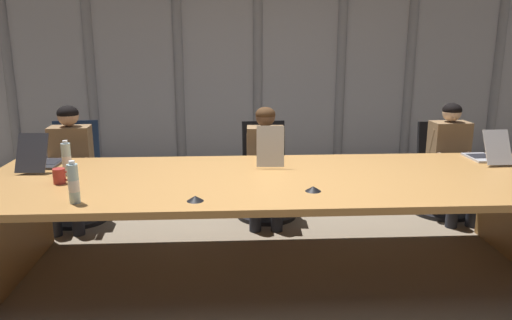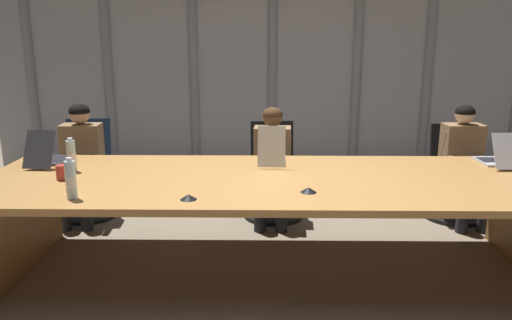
% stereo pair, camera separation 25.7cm
% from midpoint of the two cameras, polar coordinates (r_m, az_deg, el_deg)
% --- Properties ---
extents(ground_plane, '(14.25, 14.25, 0.00)m').
position_cam_midpoint_polar(ground_plane, '(3.95, 0.37, -12.32)').
color(ground_plane, '#7F705B').
extents(conference_table, '(4.39, 1.42, 0.73)m').
position_cam_midpoint_polar(conference_table, '(3.72, 0.38, -4.00)').
color(conference_table, '#B77F42').
rests_on(conference_table, ground_plane).
extents(curtain_backdrop, '(7.12, 0.17, 3.17)m').
position_cam_midpoint_polar(curtain_backdrop, '(6.36, -1.20, 12.53)').
color(curtain_backdrop, '#B2B2B7').
rests_on(curtain_backdrop, ground_plane).
extents(laptop_left_end, '(0.25, 0.49, 0.30)m').
position_cam_midpoint_polar(laptop_left_end, '(4.37, -25.13, -0.04)').
color(laptop_left_end, '#2D2D33').
rests_on(laptop_left_end, conference_table).
extents(laptop_left_mid, '(0.24, 0.43, 0.34)m').
position_cam_midpoint_polar(laptop_left_mid, '(4.07, -0.20, 0.46)').
color(laptop_left_mid, beige).
rests_on(laptop_left_mid, conference_table).
extents(laptop_center, '(0.22, 0.46, 0.28)m').
position_cam_midpoint_polar(laptop_center, '(4.55, 23.67, 0.60)').
color(laptop_center, '#BCBCC1').
rests_on(laptop_center, conference_table).
extents(office_chair_left_end, '(0.60, 0.60, 0.95)m').
position_cam_midpoint_polar(office_chair_left_end, '(5.20, -21.42, -2.60)').
color(office_chair_left_end, navy).
rests_on(office_chair_left_end, ground_plane).
extents(office_chair_left_mid, '(0.60, 0.60, 0.93)m').
position_cam_midpoint_polar(office_chair_left_mid, '(4.94, -0.34, -2.52)').
color(office_chair_left_mid, black).
rests_on(office_chair_left_mid, ground_plane).
extents(office_chair_center, '(0.60, 0.60, 0.91)m').
position_cam_midpoint_polar(office_chair_center, '(5.34, 19.46, -2.14)').
color(office_chair_center, black).
rests_on(office_chair_center, ground_plane).
extents(person_left_end, '(0.40, 0.56, 1.14)m').
position_cam_midpoint_polar(person_left_end, '(4.98, -22.19, 0.11)').
color(person_left_end, olive).
rests_on(person_left_end, ground_plane).
extents(person_left_mid, '(0.38, 0.56, 1.11)m').
position_cam_midpoint_polar(person_left_mid, '(4.71, -0.45, 0.17)').
color(person_left_mid, olive).
rests_on(person_left_mid, ground_plane).
extents(person_center, '(0.39, 0.56, 1.13)m').
position_cam_midpoint_polar(person_center, '(5.13, 20.48, 0.55)').
color(person_center, olive).
rests_on(person_center, ground_plane).
extents(water_bottle_primary, '(0.07, 0.07, 0.27)m').
position_cam_midpoint_polar(water_bottle_primary, '(4.04, -22.80, 0.08)').
color(water_bottle_primary, silver).
rests_on(water_bottle_primary, conference_table).
extents(water_bottle_secondary, '(0.07, 0.07, 0.27)m').
position_cam_midpoint_polar(water_bottle_secondary, '(3.34, -22.46, -2.58)').
color(water_bottle_secondary, silver).
rests_on(water_bottle_secondary, conference_table).
extents(coffee_mug_near, '(0.14, 0.09, 0.11)m').
position_cam_midpoint_polar(coffee_mug_near, '(3.84, -23.57, -1.73)').
color(coffee_mug_near, '#B2332D').
rests_on(coffee_mug_near, conference_table).
extents(conference_mic_left_side, '(0.11, 0.11, 0.03)m').
position_cam_midpoint_polar(conference_mic_left_side, '(3.19, -9.36, -4.43)').
color(conference_mic_left_side, black).
rests_on(conference_mic_left_side, conference_table).
extents(conference_mic_middle, '(0.11, 0.11, 0.03)m').
position_cam_midpoint_polar(conference_mic_middle, '(3.36, 4.47, -3.36)').
color(conference_mic_middle, black).
rests_on(conference_mic_middle, conference_table).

